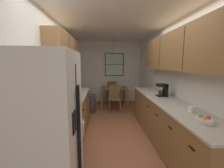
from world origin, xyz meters
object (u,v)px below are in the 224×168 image
at_px(microwave_over_range, 49,61).
at_px(dining_table, 114,90).
at_px(trash_bin, 91,104).
at_px(coffee_maker, 163,90).
at_px(mug_by_coffeemaker, 192,109).
at_px(dining_chair_near, 115,97).
at_px(fruit_bowl, 204,120).
at_px(dining_chair_far, 112,90).
at_px(storage_canister, 67,96).
at_px(refrigerator, 45,132).
at_px(stove_range, 60,135).

xyz_separation_m(microwave_over_range, dining_table, (1.24, 3.32, -1.05)).
bearing_deg(trash_bin, coffee_maker, -44.04).
bearing_deg(mug_by_coffeemaker, microwave_over_range, 173.41).
relative_size(microwave_over_range, trash_bin, 1.00).
relative_size(dining_chair_near, fruit_bowl, 4.16).
bearing_deg(dining_chair_far, coffee_maker, -72.63).
height_order(microwave_over_range, trash_bin, microwave_over_range).
bearing_deg(storage_canister, coffee_maker, 8.84).
bearing_deg(trash_bin, mug_by_coffeemaker, -58.42).
bearing_deg(mug_by_coffeemaker, coffee_maker, 89.22).
relative_size(refrigerator, trash_bin, 2.95).
bearing_deg(refrigerator, dining_table, 75.22).
relative_size(stove_range, mug_by_coffeemaker, 9.33).
bearing_deg(dining_chair_far, trash_bin, -120.05).
relative_size(microwave_over_range, mug_by_coffeemaker, 5.08).
distance_m(trash_bin, coffee_maker, 2.56).
relative_size(microwave_over_range, dining_table, 0.60).
xyz_separation_m(dining_table, mug_by_coffeemaker, (0.91, -3.57, 0.32)).
bearing_deg(stove_range, refrigerator, -85.93).
height_order(refrigerator, dining_chair_near, refrigerator).
xyz_separation_m(stove_range, dining_chair_far, (1.09, 3.96, 0.03)).
bearing_deg(fruit_bowl, storage_canister, 148.09).
distance_m(storage_canister, coffee_maker, 2.08).
relative_size(dining_chair_near, trash_bin, 1.50).
bearing_deg(trash_bin, fruit_bowl, -62.86).
distance_m(refrigerator, stove_range, 0.86).
relative_size(dining_table, trash_bin, 1.65).
relative_size(dining_chair_near, coffee_maker, 3.16).
bearing_deg(mug_by_coffeemaker, dining_chair_far, 102.67).
xyz_separation_m(dining_chair_near, dining_chair_far, (-0.01, 1.28, 0.00)).
relative_size(trash_bin, storage_canister, 3.07).
distance_m(dining_table, trash_bin, 1.15).
height_order(stove_range, trash_bin, stove_range).
relative_size(stove_range, storage_canister, 5.61).
relative_size(refrigerator, dining_chair_near, 1.97).
bearing_deg(refrigerator, storage_canister, 92.56).
height_order(microwave_over_range, coffee_maker, microwave_over_range).
xyz_separation_m(dining_table, dining_chair_far, (-0.04, 0.64, -0.12)).
xyz_separation_m(microwave_over_range, coffee_maker, (2.16, 0.89, -0.62)).
bearing_deg(fruit_bowl, microwave_over_range, 162.42).
bearing_deg(storage_canister, trash_bin, 81.55).
bearing_deg(stove_range, dining_table, 71.27).
xyz_separation_m(dining_chair_far, storage_canister, (-1.10, -3.39, 0.50)).
height_order(storage_canister, mug_by_coffeemaker, storage_canister).
xyz_separation_m(microwave_over_range, storage_canister, (0.11, 0.57, -0.68)).
xyz_separation_m(mug_by_coffeemaker, fruit_bowl, (-0.08, -0.41, -0.01)).
bearing_deg(dining_table, refrigerator, -104.78).
bearing_deg(dining_chair_far, microwave_over_range, -106.91).
xyz_separation_m(dining_chair_far, coffee_maker, (0.96, -3.07, 0.55)).
distance_m(stove_range, dining_chair_near, 2.90).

